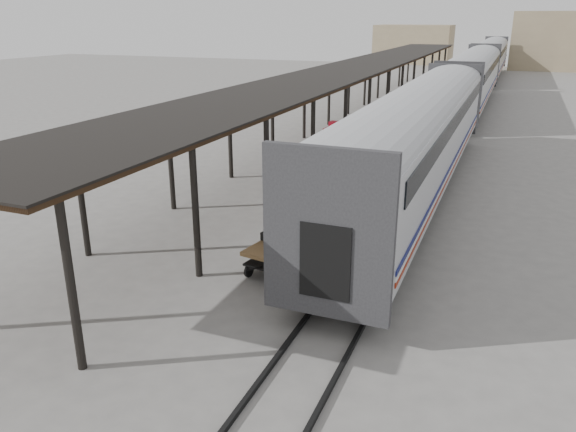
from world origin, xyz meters
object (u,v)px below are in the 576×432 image
at_px(luggage_tug, 334,133).
at_px(porter, 280,224).
at_px(baggage_cart, 281,249).
at_px(pedestrian, 347,140).

relative_size(luggage_tug, porter, 0.85).
xyz_separation_m(baggage_cart, luggage_tug, (-4.05, 18.17, -0.09)).
xyz_separation_m(baggage_cart, pedestrian, (-2.23, 14.73, 0.27)).
distance_m(baggage_cart, pedestrian, 14.90).
bearing_deg(porter, baggage_cart, 37.45).
bearing_deg(luggage_tug, baggage_cart, -71.05).
xyz_separation_m(luggage_tug, pedestrian, (1.82, -3.44, 0.36)).
relative_size(luggage_tug, pedestrian, 0.80).
height_order(baggage_cart, porter, porter).
bearing_deg(luggage_tug, pedestrian, -55.71).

